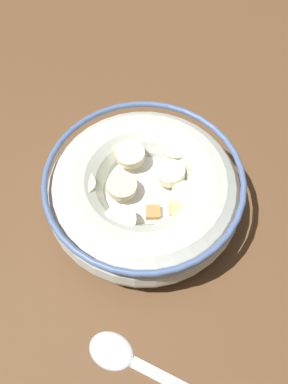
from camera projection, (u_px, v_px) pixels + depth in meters
ground_plane at (144, 210)px, 44.55cm from camera, size 97.41×97.41×2.00cm
cereal_bowl at (144, 191)px, 40.94cm from camera, size 19.79×19.79×5.92cm
spoon at (128, 359)px, 35.47cm from camera, size 14.01×5.17×0.80cm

